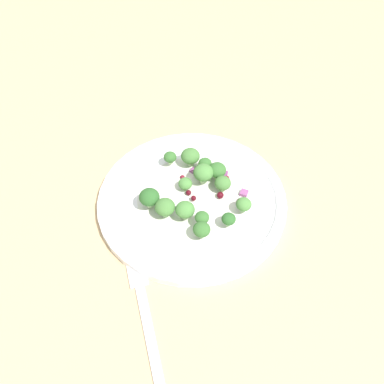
{
  "coord_description": "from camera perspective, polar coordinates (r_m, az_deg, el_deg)",
  "views": [
    {
      "loc": [
        29.26,
        24.39,
        52.56
      ],
      "look_at": [
        -1.49,
        -2.37,
        2.7
      ],
      "focal_mm": 42.37,
      "sensor_mm": 36.0,
      "label": 1
    }
  ],
  "objects": [
    {
      "name": "broccoli_floret_0",
      "position": [
        0.6,
        1.22,
        -4.76
      ],
      "size": [
        2.35,
        2.35,
        2.38
      ],
      "color": "#8EB77A",
      "rests_on": "plate"
    },
    {
      "name": "ground_plane",
      "position": [
        0.66,
        0.71,
        -3.85
      ],
      "size": [
        180.0,
        180.0,
        2.0
      ],
      "primitive_type": "cube",
      "color": "tan"
    },
    {
      "name": "broccoli_floret_8",
      "position": [
        0.61,
        4.64,
        -3.43
      ],
      "size": [
        1.95,
        1.95,
        1.97
      ],
      "color": "#8EB77A",
      "rests_on": "plate"
    },
    {
      "name": "broccoli_floret_5",
      "position": [
        0.66,
        -0.85,
        1.04
      ],
      "size": [
        2.05,
        2.05,
        2.07
      ],
      "color": "#ADD18E",
      "rests_on": "plate"
    },
    {
      "name": "broccoli_floret_6",
      "position": [
        0.62,
        -0.88,
        -2.27
      ],
      "size": [
        2.69,
        2.69,
        2.72
      ],
      "color": "#ADD18E",
      "rests_on": "plate"
    },
    {
      "name": "onion_bit_1",
      "position": [
        0.66,
        6.57,
        -0.12
      ],
      "size": [
        1.39,
        1.38,
        0.47
      ],
      "primitive_type": "cube",
      "rotation": [
        0.0,
        0.0,
        1.89
      ],
      "color": "#934C84",
      "rests_on": "plate"
    },
    {
      "name": "dressing_pool",
      "position": [
        0.65,
        0.0,
        -0.78
      ],
      "size": [
        15.88,
        15.88,
        0.2
      ],
      "primitive_type": "cylinder",
      "color": "white",
      "rests_on": "plate"
    },
    {
      "name": "broccoli_floret_11",
      "position": [
        0.68,
        -0.2,
        4.5
      ],
      "size": [
        2.87,
        2.87,
        2.91
      ],
      "color": "#9EC684",
      "rests_on": "plate"
    },
    {
      "name": "broccoli_floret_4",
      "position": [
        0.66,
        1.44,
        2.42
      ],
      "size": [
        2.95,
        2.95,
        2.98
      ],
      "color": "#9EC684",
      "rests_on": "plate"
    },
    {
      "name": "cranberry_3",
      "position": [
        0.67,
        4.4,
        1.73
      ],
      "size": [
        0.83,
        0.83,
        0.83
      ],
      "primitive_type": "sphere",
      "color": "maroon",
      "rests_on": "plate"
    },
    {
      "name": "cranberry_1",
      "position": [
        0.65,
        -0.44,
        -0.08
      ],
      "size": [
        0.8,
        0.8,
        0.8
      ],
      "primitive_type": "sphere",
      "color": "#4C0A14",
      "rests_on": "plate"
    },
    {
      "name": "onion_bit_2",
      "position": [
        0.68,
        3.96,
        2.24
      ],
      "size": [
        1.75,
        1.76,
        0.4
      ],
      "primitive_type": "cube",
      "rotation": [
        0.0,
        0.0,
        2.06
      ],
      "color": "#843D75",
      "rests_on": "plate"
    },
    {
      "name": "broccoli_floret_1",
      "position": [
        0.68,
        1.65,
        3.59
      ],
      "size": [
        2.0,
        2.0,
        2.02
      ],
      "color": "#9EC684",
      "rests_on": "plate"
    },
    {
      "name": "plate",
      "position": [
        0.66,
        0.0,
        -1.01
      ],
      "size": [
        27.38,
        27.38,
        1.7
      ],
      "color": "white",
      "rests_on": "ground_plane"
    },
    {
      "name": "broccoli_floret_10",
      "position": [
        0.66,
        3.2,
        2.75
      ],
      "size": [
        2.63,
        2.63,
        2.67
      ],
      "color": "#9EC684",
      "rests_on": "plate"
    },
    {
      "name": "broccoli_floret_12",
      "position": [
        0.63,
        6.53,
        -1.57
      ],
      "size": [
        2.2,
        2.2,
        2.23
      ],
      "color": "#8EB77A",
      "rests_on": "plate"
    },
    {
      "name": "broccoli_floret_7",
      "position": [
        0.65,
        3.89,
        1.09
      ],
      "size": [
        2.41,
        2.41,
        2.44
      ],
      "color": "#ADD18E",
      "rests_on": "plate"
    },
    {
      "name": "broccoli_floret_9",
      "position": [
        0.61,
        1.27,
        -3.26
      ],
      "size": [
        1.98,
        1.98,
        2.0
      ],
      "color": "#ADD18E",
      "rests_on": "plate"
    },
    {
      "name": "onion_bit_0",
      "position": [
        0.68,
        0.2,
        2.7
      ],
      "size": [
        0.96,
        1.04,
        0.44
      ],
      "primitive_type": "cube",
      "rotation": [
        0.0,
        0.0,
        0.12
      ],
      "color": "#934C84",
      "rests_on": "plate"
    },
    {
      "name": "broccoli_floret_3",
      "position": [
        0.68,
        -2.77,
        4.39
      ],
      "size": [
        1.97,
        1.97,
        1.99
      ],
      "color": "#ADD18E",
      "rests_on": "plate"
    },
    {
      "name": "broccoli_floret_2",
      "position": [
        0.62,
        -3.43,
        -1.94
      ],
      "size": [
        2.84,
        2.84,
        2.87
      ],
      "color": "#8EB77A",
      "rests_on": "plate"
    },
    {
      "name": "broccoli_floret_13",
      "position": [
        0.63,
        -5.39,
        -0.69
      ],
      "size": [
        2.89,
        2.89,
        2.93
      ],
      "color": "#ADD18E",
      "rests_on": "plate"
    },
    {
      "name": "cranberry_5",
      "position": [
        0.65,
        0.2,
        -0.78
      ],
      "size": [
        0.78,
        0.78,
        0.78
      ],
      "primitive_type": "sphere",
      "color": "#4C0A14",
      "rests_on": "plate"
    },
    {
      "name": "fork",
      "position": [
        0.57,
        -5.77,
        -15.59
      ],
      "size": [
        12.01,
        16.35,
        0.5
      ],
      "color": "silver",
      "rests_on": "ground_plane"
    },
    {
      "name": "cranberry_2",
      "position": [
        0.68,
        -1.22,
        1.86
      ],
      "size": [
        0.7,
        0.7,
        0.7
      ],
      "primitive_type": "sphere",
      "color": "maroon",
      "rests_on": "plate"
    },
    {
      "name": "cranberry_4",
      "position": [
        0.65,
        3.58,
        -0.41
      ],
      "size": [
        0.99,
        0.99,
        0.99
      ],
      "primitive_type": "sphere",
      "color": "#4C0A14",
      "rests_on": "plate"
    },
    {
      "name": "cranberry_0",
      "position": [
        0.65,
        6.05,
        -1.09
      ],
      "size": [
        0.8,
        0.8,
        0.8
      ],
      "primitive_type": "sphere",
      "color": "#4C0A14",
      "rests_on": "plate"
    }
  ]
}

